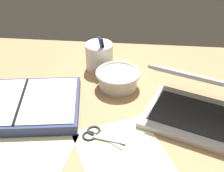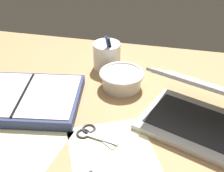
{
  "view_description": "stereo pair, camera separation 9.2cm",
  "coord_description": "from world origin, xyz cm",
  "px_view_note": "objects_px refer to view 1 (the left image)",
  "views": [
    {
      "loc": [
        5.68,
        -69.21,
        60.33
      ],
      "look_at": [
        -1.81,
        6.92,
        9.0
      ],
      "focal_mm": 50.0,
      "sensor_mm": 36.0,
      "label": 1
    },
    {
      "loc": [
        14.76,
        -67.76,
        60.33
      ],
      "look_at": [
        -1.81,
        6.92,
        9.0
      ],
      "focal_mm": 50.0,
      "sensor_mm": 36.0,
      "label": 2
    }
  ],
  "objects_px": {
    "laptop": "(203,105)",
    "bowl": "(118,78)",
    "pen_cup": "(99,56)",
    "scissors": "(96,135)",
    "planner": "(22,105)"
  },
  "relations": [
    {
      "from": "laptop",
      "to": "planner",
      "type": "height_order",
      "value": "laptop"
    },
    {
      "from": "pen_cup",
      "to": "scissors",
      "type": "distance_m",
      "value": 0.36
    },
    {
      "from": "scissors",
      "to": "laptop",
      "type": "bearing_deg",
      "value": 43.26
    },
    {
      "from": "bowl",
      "to": "pen_cup",
      "type": "bearing_deg",
      "value": 124.02
    },
    {
      "from": "pen_cup",
      "to": "scissors",
      "type": "bearing_deg",
      "value": -84.16
    },
    {
      "from": "planner",
      "to": "scissors",
      "type": "bearing_deg",
      "value": -29.96
    },
    {
      "from": "laptop",
      "to": "bowl",
      "type": "relative_size",
      "value": 2.52
    },
    {
      "from": "laptop",
      "to": "planner",
      "type": "relative_size",
      "value": 1.01
    },
    {
      "from": "bowl",
      "to": "planner",
      "type": "bearing_deg",
      "value": -150.85
    },
    {
      "from": "bowl",
      "to": "laptop",
      "type": "bearing_deg",
      "value": -29.02
    },
    {
      "from": "laptop",
      "to": "pen_cup",
      "type": "xyz_separation_m",
      "value": [
        -0.33,
        0.25,
        0.0
      ]
    },
    {
      "from": "pen_cup",
      "to": "scissors",
      "type": "relative_size",
      "value": 1.14
    },
    {
      "from": "laptop",
      "to": "bowl",
      "type": "height_order",
      "value": "laptop"
    },
    {
      "from": "laptop",
      "to": "bowl",
      "type": "distance_m",
      "value": 0.29
    },
    {
      "from": "bowl",
      "to": "pen_cup",
      "type": "xyz_separation_m",
      "value": [
        -0.08,
        0.11,
        0.02
      ]
    }
  ]
}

